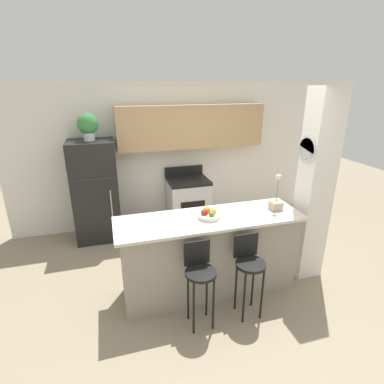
% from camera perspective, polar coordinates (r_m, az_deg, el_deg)
% --- Properties ---
extents(ground_plane, '(14.00, 14.00, 0.00)m').
position_cam_1_polar(ground_plane, '(4.10, 3.16, -17.93)').
color(ground_plane, gray).
extents(wall_back, '(5.60, 0.38, 2.55)m').
position_cam_1_polar(wall_back, '(5.43, -2.57, 9.17)').
color(wall_back, white).
rests_on(wall_back, ground_plane).
extents(pillar_right, '(0.38, 0.32, 2.55)m').
position_cam_1_polar(pillar_right, '(4.14, 22.40, 1.02)').
color(pillar_right, white).
rests_on(pillar_right, ground_plane).
extents(counter_bar, '(2.25, 0.69, 1.02)m').
position_cam_1_polar(counter_bar, '(3.81, 3.31, -11.79)').
color(counter_bar, gray).
rests_on(counter_bar, ground_plane).
extents(refrigerator, '(0.72, 0.63, 1.68)m').
position_cam_1_polar(refrigerator, '(5.19, -17.89, 0.13)').
color(refrigerator, black).
rests_on(refrigerator, ground_plane).
extents(stove_range, '(0.72, 0.63, 1.07)m').
position_cam_1_polar(stove_range, '(5.49, -0.75, -2.00)').
color(stove_range, silver).
rests_on(stove_range, ground_plane).
extents(bar_stool_left, '(0.33, 0.33, 0.96)m').
position_cam_1_polar(bar_stool_left, '(3.27, 1.47, -15.22)').
color(bar_stool_left, black).
rests_on(bar_stool_left, ground_plane).
extents(bar_stool_right, '(0.33, 0.33, 0.96)m').
position_cam_1_polar(bar_stool_right, '(3.46, 10.80, -13.43)').
color(bar_stool_right, black).
rests_on(bar_stool_right, ground_plane).
extents(potted_plant_on_fridge, '(0.32, 0.32, 0.42)m').
position_cam_1_polar(potted_plant_on_fridge, '(4.95, -19.23, 11.95)').
color(potted_plant_on_fridge, silver).
rests_on(potted_plant_on_fridge, refrigerator).
extents(orchid_vase, '(0.13, 0.13, 0.47)m').
position_cam_1_polar(orchid_vase, '(3.87, 15.74, -1.73)').
color(orchid_vase, tan).
rests_on(orchid_vase, counter_bar).
extents(fruit_bowl, '(0.27, 0.27, 0.12)m').
position_cam_1_polar(fruit_bowl, '(3.54, 3.23, -4.32)').
color(fruit_bowl, silver).
rests_on(fruit_bowl, counter_bar).
extents(trash_bin, '(0.28, 0.28, 0.38)m').
position_cam_1_polar(trash_bin, '(5.26, -10.81, -6.66)').
color(trash_bin, black).
rests_on(trash_bin, ground_plane).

